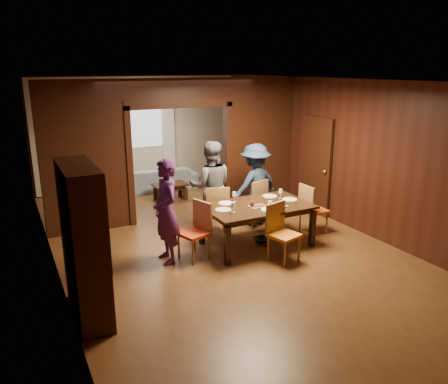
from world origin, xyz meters
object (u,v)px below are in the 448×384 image
chair_near (284,233)px  hutch (84,243)px  chair_left (194,232)px  chair_far_l (216,210)px  person_navy (255,185)px  chair_right (314,209)px  chair_far_r (252,202)px  sofa (157,179)px  coffee_table (170,192)px  person_purple (166,211)px  dining_table (257,225)px  person_grey (211,186)px

chair_near → hutch: bearing=168.5°
chair_left → chair_near: (1.29, -0.75, 0.00)m
chair_left → chair_far_l: 1.21m
person_navy → chair_right: (0.78, -0.93, -0.35)m
chair_near → chair_far_r: bearing=61.4°
person_navy → chair_right: bearing=120.1°
person_navy → sofa: (-0.92, 3.40, -0.54)m
coffee_table → chair_right: chair_right is taller
person_purple → dining_table: bearing=86.7°
dining_table → chair_right: (1.30, 0.02, 0.10)m
person_navy → chair_far_r: (-0.08, -0.04, -0.35)m
dining_table → chair_far_l: chair_far_l is taller
hutch → person_purple: bearing=36.6°
chair_left → chair_right: bearing=73.4°
chair_left → person_purple: bearing=-123.6°
chair_left → chair_near: size_ratio=1.00×
person_purple → chair_far_l: bearing=120.3°
person_grey → chair_far_l: 0.47m
chair_far_l → chair_far_r: 0.85m
person_purple → chair_right: (2.96, -0.07, -0.38)m
chair_near → hutch: 3.23m
sofa → chair_right: 4.65m
person_grey → chair_far_r: (0.85, -0.17, -0.40)m
coffee_table → chair_left: chair_left is taller
sofa → person_purple: bearing=77.3°
coffee_table → chair_left: bearing=-103.8°
person_purple → chair_left: bearing=74.0°
chair_far_r → chair_near: bearing=61.2°
person_purple → chair_right: person_purple is taller
person_navy → chair_far_l: size_ratio=1.72×
dining_table → chair_far_r: size_ratio=1.93×
person_navy → chair_near: bearing=64.8°
hutch → person_navy: bearing=28.0°
chair_right → chair_left: bearing=90.9°
chair_right → chair_far_l: (-1.70, 0.81, 0.00)m
person_purple → chair_right: 2.99m
sofa → chair_right: bearing=115.2°
chair_far_r → coffee_table: bearing=-86.0°
chair_right → chair_far_l: 1.88m
person_navy → chair_right: 1.26m
hutch → dining_table: bearing=17.7°
person_grey → sofa: person_grey is taller
person_navy → hutch: (-3.66, -1.95, 0.17)m
person_purple → hutch: 1.83m
dining_table → person_navy: bearing=61.2°
chair_far_l → chair_near: size_ratio=1.00×
hutch → person_grey: bearing=37.2°
person_purple → chair_far_l: 1.52m
sofa → coffee_table: (-0.02, -1.02, -0.09)m
person_grey → chair_right: bearing=169.7°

